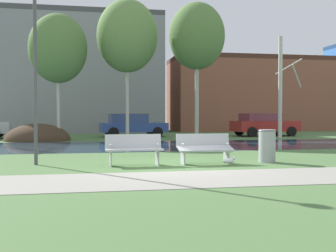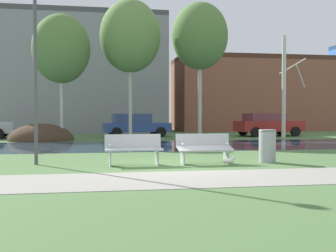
{
  "view_description": "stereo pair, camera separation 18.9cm",
  "coord_description": "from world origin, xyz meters",
  "views": [
    {
      "loc": [
        -2.2,
        -11.09,
        1.43
      ],
      "look_at": [
        0.08,
        1.27,
        1.08
      ],
      "focal_mm": 44.37,
      "sensor_mm": 36.0,
      "label": 1
    },
    {
      "loc": [
        -2.01,
        -11.12,
        1.43
      ],
      "look_at": [
        0.08,
        1.27,
        1.08
      ],
      "focal_mm": 44.37,
      "sensor_mm": 36.0,
      "label": 2
    }
  ],
  "objects": [
    {
      "name": "birch_center",
      "position": [
        3.84,
        12.38,
        5.96
      ],
      "size": [
        3.23,
        3.23,
        7.92
      ],
      "color": "#BCB7A8",
      "rests_on": "ground"
    },
    {
      "name": "bench_right",
      "position": [
        1.02,
        0.51,
        0.47
      ],
      "size": [
        1.61,
        0.6,
        0.87
      ],
      "color": "#B2B5B7",
      "rests_on": "ground"
    },
    {
      "name": "parked_hatch_third_red",
      "position": [
        9.07,
        14.84,
        0.79
      ],
      "size": [
        4.43,
        2.4,
        1.5
      ],
      "color": "maroon",
      "rests_on": "ground"
    },
    {
      "name": "seagull",
      "position": [
        1.62,
        0.06,
        0.13
      ],
      "size": [
        0.41,
        0.15,
        0.25
      ],
      "color": "white",
      "rests_on": "ground"
    },
    {
      "name": "paved_path_strip",
      "position": [
        0.0,
        -2.17,
        0.01
      ],
      "size": [
        60.0,
        2.42,
        0.01
      ],
      "primitive_type": "cube",
      "color": "gray",
      "rests_on": "ground"
    },
    {
      "name": "birch_center_left",
      "position": [
        -0.17,
        12.66,
        5.89
      ],
      "size": [
        3.46,
        3.46,
        7.97
      ],
      "color": "beige",
      "rests_on": "ground"
    },
    {
      "name": "ground_plane",
      "position": [
        0.0,
        10.0,
        0.0
      ],
      "size": [
        120.0,
        120.0,
        0.0
      ],
      "primitive_type": "plane",
      "color": "#4C703D"
    },
    {
      "name": "soil_mound",
      "position": [
        -5.1,
        12.49,
        0.0
      ],
      "size": [
        3.56,
        3.36,
        1.87
      ],
      "primitive_type": "ellipsoid",
      "color": "#423021",
      "rests_on": "ground"
    },
    {
      "name": "parked_sedan_second_blue",
      "position": [
        0.33,
        15.49,
        0.77
      ],
      "size": [
        4.37,
        2.34,
        1.48
      ],
      "color": "#2D4793",
      "rests_on": "ground"
    },
    {
      "name": "birch_center_right",
      "position": [
        9.15,
        12.47,
        3.16
      ],
      "size": [
        1.47,
        2.64,
        6.17
      ],
      "color": "beige",
      "rests_on": "ground"
    },
    {
      "name": "birch_left",
      "position": [
        -3.97,
        12.24,
        5.01
      ],
      "size": [
        3.14,
        3.14,
        6.9
      ],
      "color": "beige",
      "rests_on": "ground"
    },
    {
      "name": "streetlamp",
      "position": [
        -3.76,
        1.16,
        3.62
      ],
      "size": [
        0.32,
        0.32,
        5.44
      ],
      "color": "#4C4C51",
      "rests_on": "ground"
    },
    {
      "name": "river_band",
      "position": [
        0.0,
        7.74,
        0.0
      ],
      "size": [
        80.0,
        6.43,
        0.01
      ],
      "primitive_type": "cube",
      "color": "#2D475B",
      "rests_on": "ground"
    },
    {
      "name": "trash_bin",
      "position": [
        2.97,
        0.55,
        0.51
      ],
      "size": [
        0.53,
        0.53,
        0.98
      ],
      "color": "#999B9E",
      "rests_on": "ground"
    },
    {
      "name": "building_grey_warehouse",
      "position": [
        -4.35,
        24.09,
        4.69
      ],
      "size": [
        15.43,
        7.87,
        9.37
      ],
      "color": "gray",
      "rests_on": "ground"
    },
    {
      "name": "building_brick_low",
      "position": [
        12.54,
        24.74,
        3.25
      ],
      "size": [
        15.34,
        6.36,
        6.5
      ],
      "color": "brown",
      "rests_on": "ground"
    },
    {
      "name": "bench_left",
      "position": [
        -1.03,
        0.51,
        0.47
      ],
      "size": [
        1.61,
        0.6,
        0.87
      ],
      "color": "#B2B5B7",
      "rests_on": "ground"
    }
  ]
}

